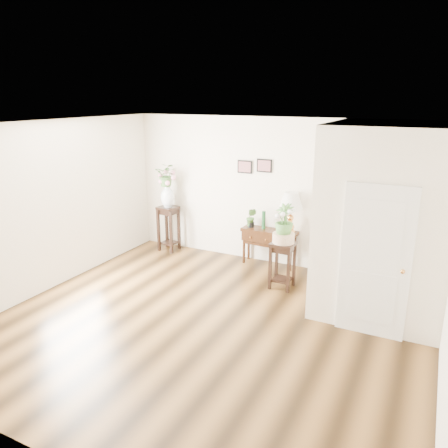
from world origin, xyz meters
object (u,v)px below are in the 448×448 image
Objects in this scene: table_lamp at (291,214)px; plant_stand_a at (169,228)px; console_table at (269,247)px; plant_stand_b at (282,265)px.

plant_stand_a is at bearing -177.07° from table_lamp.
plant_stand_a is (-2.61, -0.13, -0.59)m from table_lamp.
console_table is 2.21m from plant_stand_a.
plant_stand_b reaches higher than console_table.
plant_stand_a reaches higher than plant_stand_b.
table_lamp is at bearing 2.93° from plant_stand_a.
table_lamp is 1.11m from plant_stand_b.
plant_stand_a reaches higher than console_table.
table_lamp is at bearing 101.09° from plant_stand_b.
plant_stand_a is 2.88m from plant_stand_b.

